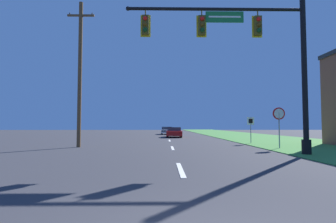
{
  "coord_description": "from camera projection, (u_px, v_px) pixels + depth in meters",
  "views": [
    {
      "loc": [
        -0.54,
        -2.56,
        1.44
      ],
      "look_at": [
        0.0,
        31.4,
        3.23
      ],
      "focal_mm": 28.0,
      "sensor_mm": 36.0,
      "label": 1
    }
  ],
  "objects": [
    {
      "name": "grass_verge_right",
      "position": [
        252.0,
        137.0,
        32.61
      ],
      "size": [
        10.0,
        110.0,
        0.04
      ],
      "color": "#428438",
      "rests_on": "ground"
    },
    {
      "name": "road_center_line",
      "position": [
        170.0,
        141.0,
        24.45
      ],
      "size": [
        0.16,
        34.8,
        0.01
      ],
      "color": "silver",
      "rests_on": "ground"
    },
    {
      "name": "signal_mast",
      "position": [
        256.0,
        53.0,
        12.92
      ],
      "size": [
        9.05,
        0.47,
        8.05
      ],
      "color": "black",
      "rests_on": "grass_verge_right"
    },
    {
      "name": "car_ahead",
      "position": [
        174.0,
        132.0,
        31.78
      ],
      "size": [
        1.94,
        4.56,
        1.19
      ],
      "color": "black",
      "rests_on": "ground"
    },
    {
      "name": "far_car",
      "position": [
        167.0,
        131.0,
        41.87
      ],
      "size": [
        1.82,
        4.37,
        1.19
      ],
      "color": "black",
      "rests_on": "ground"
    },
    {
      "name": "stop_sign",
      "position": [
        279.0,
        118.0,
        16.17
      ],
      "size": [
        0.76,
        0.07,
        2.5
      ],
      "color": "gray",
      "rests_on": "grass_verge_right"
    },
    {
      "name": "route_sign_post",
      "position": [
        251.0,
        124.0,
        20.48
      ],
      "size": [
        0.55,
        0.06,
        2.03
      ],
      "color": "gray",
      "rests_on": "grass_verge_right"
    },
    {
      "name": "utility_pole_near",
      "position": [
        80.0,
        71.0,
        17.43
      ],
      "size": [
        1.8,
        0.26,
        9.74
      ],
      "color": "brown",
      "rests_on": "ground"
    }
  ]
}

